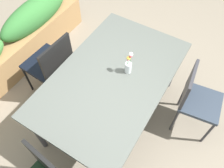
{
  "coord_description": "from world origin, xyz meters",
  "views": [
    {
      "loc": [
        -1.12,
        -0.73,
        2.59
      ],
      "look_at": [
        0.06,
        -0.01,
        0.64
      ],
      "focal_mm": 36.07,
      "sensor_mm": 36.0,
      "label": 1
    }
  ],
  "objects": [
    {
      "name": "chair_far_side",
      "position": [
        0.0,
        0.81,
        0.54
      ],
      "size": [
        0.5,
        0.5,
        0.93
      ],
      "rotation": [
        0.0,
        0.0,
        -0.05
      ],
      "color": "black",
      "rests_on": "ground"
    },
    {
      "name": "flower_vase",
      "position": [
        0.2,
        -0.12,
        0.88
      ],
      "size": [
        0.07,
        0.07,
        0.27
      ],
      "color": "silver",
      "rests_on": "dining_table"
    },
    {
      "name": "dining_table",
      "position": [
        0.06,
        -0.01,
        0.72
      ],
      "size": [
        1.73,
        1.07,
        0.77
      ],
      "color": "#4C514C",
      "rests_on": "ground"
    },
    {
      "name": "ground_plane",
      "position": [
        0.0,
        0.0,
        0.0
      ],
      "size": [
        12.0,
        12.0,
        0.0
      ],
      "primitive_type": "plane",
      "color": "#756B5B"
    },
    {
      "name": "planter_box",
      "position": [
        -0.03,
        1.58,
        0.36
      ],
      "size": [
        2.73,
        0.39,
        0.77
      ],
      "color": "olive",
      "rests_on": "ground"
    },
    {
      "name": "chair_near_right",
      "position": [
        0.44,
        -0.84,
        0.53
      ],
      "size": [
        0.47,
        0.47,
        0.89
      ],
      "rotation": [
        0.0,
        0.0,
        3.27
      ],
      "color": "#293340",
      "rests_on": "ground"
    }
  ]
}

